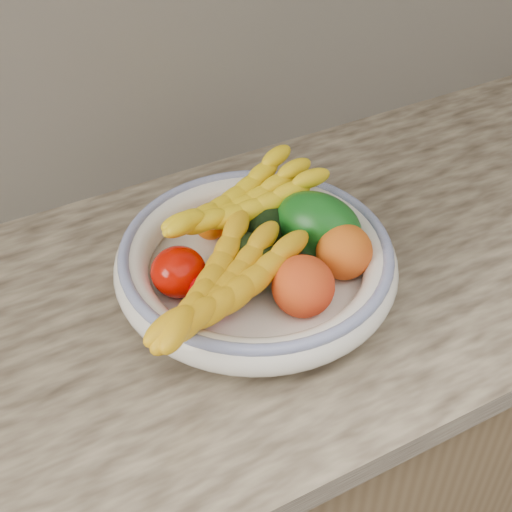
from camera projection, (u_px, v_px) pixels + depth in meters
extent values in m
cube|color=brown|center=(251.00, 462.00, 1.34)|extent=(2.40, 0.62, 0.86)
cube|color=tan|center=(250.00, 289.00, 1.04)|extent=(2.44, 0.66, 0.04)
cube|color=beige|center=(153.00, 33.00, 1.07)|extent=(2.40, 0.02, 0.50)
cylinder|color=white|center=(256.00, 284.00, 1.01)|extent=(0.13, 0.13, 0.02)
cylinder|color=white|center=(256.00, 276.00, 1.00)|extent=(0.32, 0.32, 0.01)
torus|color=white|center=(256.00, 263.00, 0.98)|extent=(0.39, 0.39, 0.05)
torus|color=#33418F|center=(256.00, 250.00, 0.97)|extent=(0.37, 0.37, 0.02)
ellipsoid|color=orange|center=(211.00, 225.00, 1.03)|extent=(0.05, 0.05, 0.04)
ellipsoid|color=#FF6205|center=(243.00, 212.00, 1.06)|extent=(0.07, 0.07, 0.05)
ellipsoid|color=#F76805|center=(244.00, 237.00, 1.01)|extent=(0.06, 0.06, 0.05)
ellipsoid|color=#BD0B00|center=(179.00, 272.00, 0.95)|extent=(0.09, 0.09, 0.07)
ellipsoid|color=#A90005|center=(213.00, 294.00, 0.91)|extent=(0.07, 0.07, 0.06)
ellipsoid|color=black|center=(251.00, 258.00, 0.96)|extent=(0.09, 0.11, 0.07)
ellipsoid|color=black|center=(266.00, 224.00, 1.02)|extent=(0.11, 0.11, 0.06)
ellipsoid|color=#0F5013|center=(318.00, 225.00, 1.00)|extent=(0.16, 0.17, 0.11)
ellipsoid|color=orange|center=(303.00, 286.00, 0.92)|extent=(0.11, 0.11, 0.08)
ellipsoid|color=orange|center=(344.00, 252.00, 0.97)|extent=(0.09, 0.09, 0.08)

